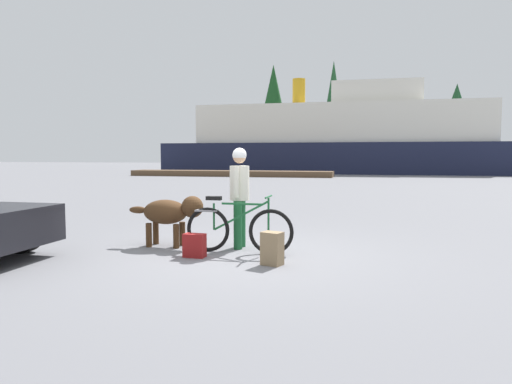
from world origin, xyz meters
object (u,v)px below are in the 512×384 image
bicycle (238,229)px  handbag_pannier (195,245)px  backpack (272,249)px  ferry_boat (341,140)px  person_cyclist (240,189)px  dog (171,212)px

bicycle → handbag_pannier: (-0.56, -0.45, -0.21)m
backpack → ferry_boat: size_ratio=0.02×
person_cyclist → ferry_boat: 33.82m
handbag_pannier → ferry_boat: ferry_boat is taller
bicycle → handbag_pannier: size_ratio=4.87×
handbag_pannier → ferry_boat: (0.36, 34.61, 2.62)m
bicycle → dog: bearing=168.3°
person_cyclist → ferry_boat: size_ratio=0.06×
backpack → person_cyclist: bearing=125.4°
dog → backpack: (1.91, -0.93, -0.34)m
handbag_pannier → backpack: bearing=-10.4°
ferry_boat → bicycle: bearing=-89.7°
handbag_pannier → person_cyclist: bearing=60.6°
dog → backpack: dog is taller
person_cyclist → ferry_boat: bearing=90.2°
dog → backpack: size_ratio=2.85×
person_cyclist → dog: 1.23m
handbag_pannier → ferry_boat: bearing=89.4°
person_cyclist → bicycle: bearing=-78.1°
bicycle → person_cyclist: person_cyclist is taller
backpack → ferry_boat: 34.94m
backpack → ferry_boat: (-0.87, 34.84, 2.57)m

